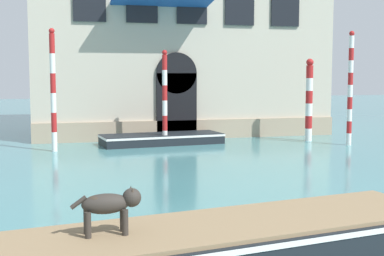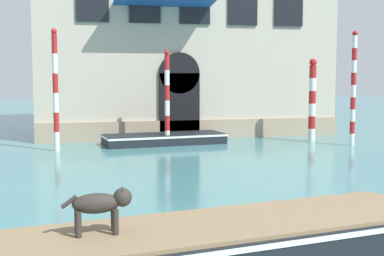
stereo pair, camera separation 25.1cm
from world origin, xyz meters
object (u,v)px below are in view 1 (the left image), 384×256
at_px(boat_moored_near_palazzo, 162,139).
at_px(mooring_pole_0, 309,99).
at_px(mooring_pole_1, 165,98).
at_px(dog_on_deck, 111,204).
at_px(mooring_pole_2, 350,88).
at_px(mooring_pole_3, 53,90).
at_px(boat_foreground, 233,238).

relative_size(boat_moored_near_palazzo, mooring_pole_0, 1.46).
relative_size(mooring_pole_0, mooring_pole_1, 0.92).
relative_size(dog_on_deck, mooring_pole_0, 0.29).
distance_m(boat_moored_near_palazzo, mooring_pole_0, 6.21).
relative_size(mooring_pole_2, mooring_pole_3, 1.01).
bearing_deg(dog_on_deck, mooring_pole_1, 73.83).
distance_m(boat_moored_near_palazzo, mooring_pole_2, 7.48).
height_order(boat_moored_near_palazzo, mooring_pole_0, mooring_pole_0).
xyz_separation_m(dog_on_deck, mooring_pole_3, (-0.73, 12.12, 1.22)).
bearing_deg(mooring_pole_0, mooring_pole_3, -177.14).
xyz_separation_m(mooring_pole_0, mooring_pole_3, (-10.07, -0.50, 0.48)).
xyz_separation_m(dog_on_deck, mooring_pole_2, (10.23, 11.00, 1.24)).
relative_size(boat_foreground, dog_on_deck, 7.57).
height_order(mooring_pole_1, mooring_pole_2, mooring_pole_2).
bearing_deg(mooring_pole_1, mooring_pole_2, -13.77).
height_order(mooring_pole_1, mooring_pole_3, mooring_pole_3).
bearing_deg(dog_on_deck, boat_moored_near_palazzo, 74.45).
relative_size(dog_on_deck, boat_moored_near_palazzo, 0.20).
distance_m(dog_on_deck, mooring_pole_2, 15.07).
bearing_deg(mooring_pole_1, mooring_pole_0, -0.61).
distance_m(boat_foreground, mooring_pole_1, 12.70).
bearing_deg(mooring_pole_3, boat_moored_near_palazzo, 14.07).
bearing_deg(mooring_pole_1, mooring_pole_3, -172.13).
relative_size(boat_foreground, mooring_pole_0, 2.20).
xyz_separation_m(mooring_pole_2, mooring_pole_3, (-10.96, 1.12, -0.02)).
xyz_separation_m(boat_foreground, mooring_pole_2, (8.40, 10.83, 1.91)).
bearing_deg(mooring_pole_3, mooring_pole_2, -5.81).
bearing_deg(boat_moored_near_palazzo, mooring_pole_2, -23.72).
bearing_deg(mooring_pole_2, mooring_pole_1, 166.23).
bearing_deg(dog_on_deck, mooring_pole_3, 92.14).
distance_m(mooring_pole_0, mooring_pole_2, 1.91).
height_order(mooring_pole_0, mooring_pole_2, mooring_pole_2).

